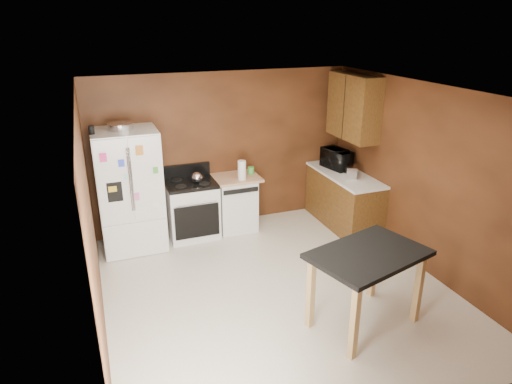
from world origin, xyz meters
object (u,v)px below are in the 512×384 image
roasting_pan (121,126)px  paper_towel (242,170)px  toaster (351,172)px  pen_cup (91,130)px  dishwasher (235,202)px  green_canister (251,170)px  island (368,264)px  kettle (197,177)px  microwave (337,160)px  refrigerator (130,191)px  gas_range (192,208)px

roasting_pan → paper_towel: bearing=-4.3°
paper_towel → toaster: paper_towel is taller
roasting_pan → toaster: roasting_pan is taller
pen_cup → dishwasher: pen_cup is taller
paper_towel → green_canister: 0.32m
paper_towel → island: bearing=-79.8°
kettle → island: kettle is taller
roasting_pan → microwave: roasting_pan is taller
pen_cup → green_canister: (2.34, 0.24, -0.91)m
refrigerator → gas_range: bearing=3.8°
refrigerator → green_canister: bearing=4.2°
kettle → paper_towel: (0.70, -0.06, 0.06)m
roasting_pan → refrigerator: 0.95m
pen_cup → paper_towel: size_ratio=0.38×
refrigerator → island: size_ratio=1.27×
kettle → island: bearing=-66.9°
green_canister → microwave: size_ratio=0.22×
island → gas_range: bearing=114.1°
kettle → toaster: 2.40m
green_canister → toaster: bearing=-28.2°
microwave → island: 2.96m
green_canister → refrigerator: size_ratio=0.06×
roasting_pan → kettle: roasting_pan is taller
toaster → paper_towel: bearing=-174.6°
kettle → gas_range: gas_range is taller
green_canister → toaster: size_ratio=0.44×
green_canister → refrigerator: (-1.93, -0.14, -0.05)m
kettle → gas_range: 0.53m
kettle → microwave: (2.35, -0.11, 0.06)m
pen_cup → gas_range: bearing=6.7°
microwave → gas_range: 2.52m
green_canister → island: size_ratio=0.08×
toaster → microwave: (0.03, 0.50, 0.05)m
island → kettle: bearing=113.1°
paper_towel → island: size_ratio=0.21×
kettle → refrigerator: bearing=179.8°
refrigerator → kettle: bearing=-0.2°
refrigerator → dishwasher: size_ratio=2.02×
roasting_pan → green_canister: 2.15m
microwave → refrigerator: (-3.35, 0.11, -0.15)m
dishwasher → microwave: bearing=-6.4°
toaster → refrigerator: 3.38m
toaster → roasting_pan: bearing=-167.5°
roasting_pan → island: (2.23, -2.89, -1.07)m
refrigerator → dishwasher: refrigerator is taller
island → paper_towel: bearing=100.2°
paper_towel → roasting_pan: bearing=175.7°
roasting_pan → microwave: (3.38, -0.17, -0.80)m
pen_cup → green_canister: 2.53m
pen_cup → microwave: (3.77, -0.01, -0.81)m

